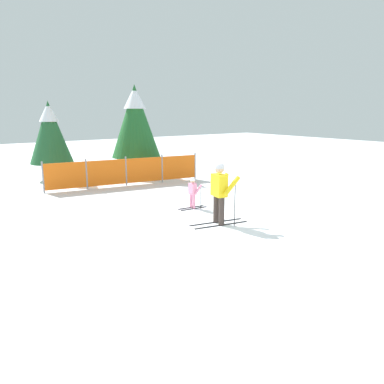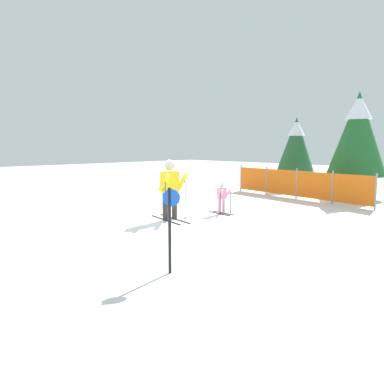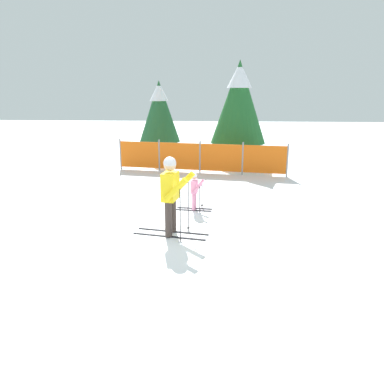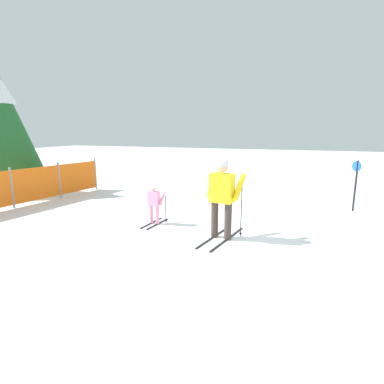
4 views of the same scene
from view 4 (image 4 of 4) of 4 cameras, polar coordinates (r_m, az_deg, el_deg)
ground_plane at (r=6.18m, az=6.05°, el=-9.18°), size 60.00×60.00×0.00m
skier_adult at (r=6.05m, az=5.79°, el=0.22°), size 1.62×0.78×1.68m
skier_child at (r=7.11m, az=-7.20°, el=-1.70°), size 0.93×0.50×0.98m
safety_fence at (r=9.91m, az=-31.11°, el=0.67°), size 6.25×1.00×1.18m
conifer_far at (r=12.18m, az=-32.40°, el=11.61°), size 2.22×2.22×4.13m
trail_marker at (r=9.26m, az=28.74°, el=2.01°), size 0.23×0.20×1.40m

